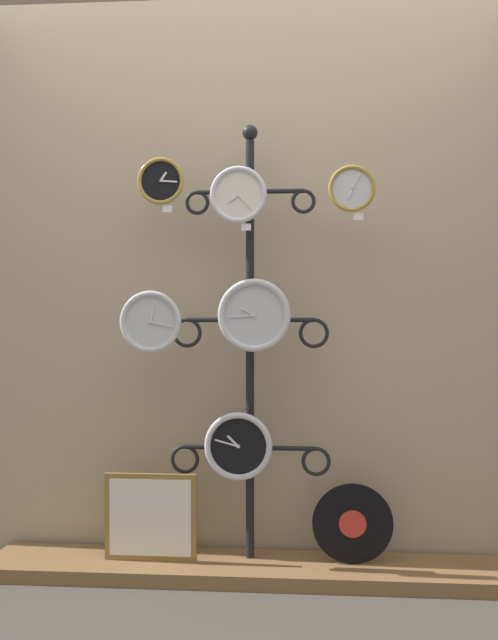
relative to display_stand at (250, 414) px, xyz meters
The scene contains 15 objects.
ground_plane 0.79m from the display_stand, 90.00° to the right, with size 12.00×12.00×0.00m, color #47423D.
shop_wall 0.75m from the display_stand, 90.00° to the left, with size 4.40×0.04×2.80m.
low_shelf 0.64m from the display_stand, 90.00° to the right, with size 2.20×0.36×0.06m.
display_stand is the anchor object (origin of this frame).
clock_top_left 1.05m from the display_stand, 168.30° to the right, with size 0.20×0.04×0.20m.
clock_top_center 0.92m from the display_stand, 114.06° to the right, with size 0.24×0.04×0.24m.
clock_top_right 1.03m from the display_stand, 12.88° to the right, with size 0.19×0.04×0.19m.
clock_middle_left 0.57m from the display_stand, 167.34° to the right, with size 0.26×0.04×0.26m.
clock_middle_center 0.43m from the display_stand, 74.63° to the right, with size 0.30×0.04×0.30m.
clock_bottom_center 0.16m from the display_stand, 113.96° to the right, with size 0.28×0.04×0.28m.
vinyl_record 0.62m from the display_stand, ahead, with size 0.34×0.01×0.34m.
picture_frame 0.60m from the display_stand, 169.78° to the right, with size 0.39×0.02×0.36m.
price_tag_upper 0.93m from the display_stand, 166.92° to the right, with size 0.04×0.00×0.03m.
price_tag_mid 0.79m from the display_stand, 95.00° to the right, with size 0.04×0.00×0.03m.
price_tag_lower 0.94m from the display_stand, 12.53° to the right, with size 0.04×0.00×0.03m.
Camera 1 is at (0.27, -2.75, 1.10)m, focal length 42.00 mm.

